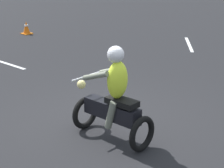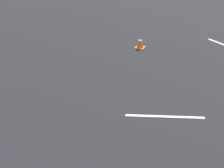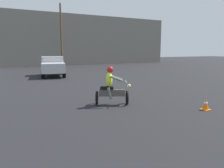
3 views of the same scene
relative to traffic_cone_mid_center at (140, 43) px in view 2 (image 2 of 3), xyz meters
name	(u,v)px [view 2 (image 2 of 3)]	position (x,y,z in m)	size (l,w,h in m)	color
traffic_cone_mid_center	(140,43)	(0.00, 0.00, 0.00)	(0.32, 0.32, 0.40)	orange
lane_stripe_n	(165,116)	(-4.35, -2.15, -0.19)	(0.10, 1.94, 0.01)	silver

